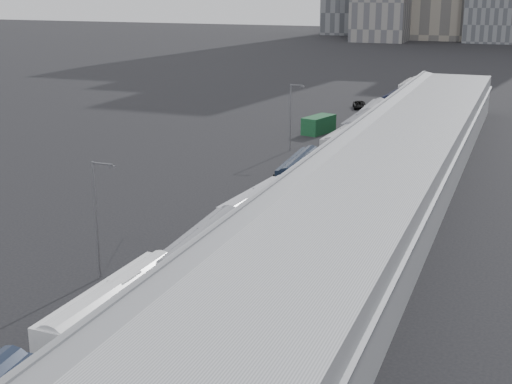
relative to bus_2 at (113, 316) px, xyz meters
The scene contains 20 objects.
sidewalk 21.31m from the bus_2, 69.73° to the left, with size 10.00×170.00×0.12m, color gray.
lane_line 20.25m from the bus_2, 98.95° to the left, with size 0.12×160.00×0.02m, color gold.
depot 23.02m from the bus_2, 60.34° to the left, with size 12.45×160.40×7.20m.
bus_2 is the anchor object (origin of this frame).
bus_3 11.53m from the bus_2, 84.50° to the left, with size 3.42×13.82×4.01m.
bus_4 25.47m from the bus_2, 89.01° to the left, with size 3.52×12.35×3.56m.
bus_5 40.05m from the bus_2, 89.86° to the left, with size 3.21×12.44×3.60m.
bus_6 56.75m from the bus_2, 88.85° to the left, with size 3.30×13.22×3.83m.
bus_7 68.27m from the bus_2, 89.48° to the left, with size 2.93×13.13×3.84m.
bus_8 81.17m from the bus_2, 89.97° to the left, with size 2.95×12.57×3.65m.
bus_9 96.93m from the bus_2, 89.47° to the left, with size 3.26×12.33×3.56m.
bus_10 111.87m from the bus_2, 89.43° to the left, with size 2.98×13.44×3.92m.
tree_1 6.07m from the bus_2, 42.65° to the right, with size 1.84×1.84×4.48m.
tree_2 24.32m from the bus_2, 79.57° to the left, with size 1.53×1.53×3.69m.
tree_3 41.81m from the bus_2, 83.78° to the left, with size 1.27×1.27×3.80m.
tree_4 69.82m from the bus_2, 86.61° to the left, with size 2.07×2.07×4.12m.
street_lamp_near 11.19m from the bus_2, 127.43° to the left, with size 2.04×0.22×9.67m.
street_lamp_far 57.90m from the bus_2, 96.62° to the left, with size 2.04×0.22×9.44m.
shipping_container 71.17m from the bus_2, 95.29° to the left, with size 2.73×6.30×2.71m, color #154425.
suv 96.34m from the bus_2, 93.45° to the left, with size 2.34×5.07×1.41m, color black.
Camera 1 is at (25.93, -1.61, 22.71)m, focal length 50.00 mm.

